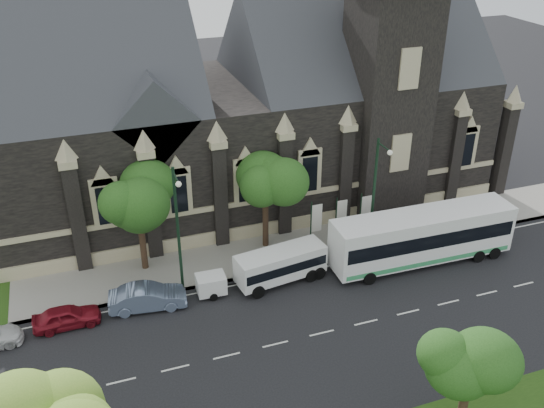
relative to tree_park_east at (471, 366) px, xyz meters
name	(u,v)px	position (x,y,z in m)	size (l,w,h in m)	color
ground	(275,344)	(-6.18, 9.32, -4.62)	(160.00, 160.00, 0.00)	black
sidewalk	(231,260)	(-6.18, 18.82, -4.54)	(80.00, 5.00, 0.15)	gray
museum	(257,106)	(-1.06, 28.10, 3.55)	(40.00, 17.70, 29.90)	black
tree_park_east	(471,366)	(0.00, 0.00, 0.00)	(3.40, 3.40, 6.28)	black
tree_walk_right	(267,175)	(-2.96, 20.04, 1.20)	(4.08, 4.08, 7.80)	black
tree_walk_left	(140,195)	(-11.97, 20.03, 1.12)	(3.91, 3.91, 7.64)	black
street_lamp_near	(375,191)	(3.82, 16.42, 0.49)	(0.36, 1.88, 9.00)	black
street_lamp_mid	(178,225)	(-10.18, 16.42, 0.49)	(0.36, 1.88, 9.00)	black
banner_flag_left	(315,221)	(0.11, 18.32, -2.24)	(0.90, 0.10, 4.00)	black
banner_flag_center	(340,217)	(2.11, 18.32, -2.24)	(0.90, 0.10, 4.00)	black
banner_flag_right	(364,212)	(4.11, 18.32, -2.24)	(0.90, 0.10, 4.00)	black
tour_coach	(422,236)	(6.65, 14.22, -2.50)	(13.43, 3.29, 3.90)	white
shuttle_bus	(281,264)	(-3.64, 15.26, -3.22)	(6.44, 2.98, 2.40)	white
box_trailer	(211,284)	(-8.51, 15.37, -3.79)	(2.76, 1.62, 1.46)	white
sedan	(148,297)	(-12.69, 15.36, -3.81)	(1.71, 4.90, 1.61)	slate
car_far_red	(67,317)	(-17.67, 15.21, -3.93)	(1.63, 4.06, 1.38)	maroon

